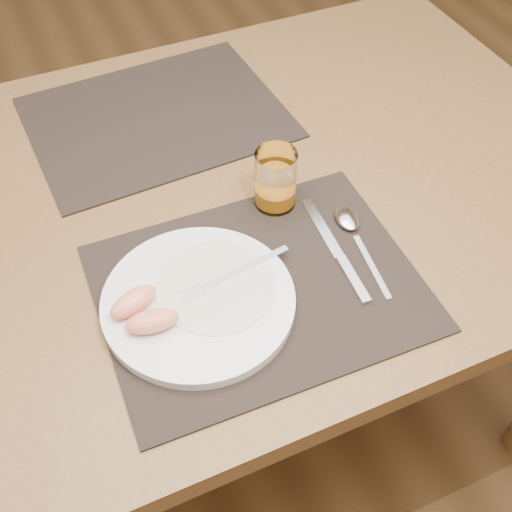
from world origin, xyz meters
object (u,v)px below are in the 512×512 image
object	(u,v)px
table	(206,227)
placemat_near	(259,287)
fork	(226,277)
juice_glass	(275,182)
knife	(340,257)
placemat_far	(157,117)
spoon	(350,225)
plate	(198,301)

from	to	relation	value
table	placemat_near	distance (m)	0.24
table	fork	bearing A→B (deg)	-100.79
fork	juice_glass	distance (m)	0.19
placemat_near	knife	xyz separation A→B (m)	(0.13, 0.00, 0.00)
placemat_far	table	bearing A→B (deg)	-88.09
table	juice_glass	bearing A→B (deg)	-36.83
placemat_near	fork	distance (m)	0.05
table	placemat_far	xyz separation A→B (m)	(-0.01, 0.22, 0.09)
placemat_far	spoon	world-z (taller)	spoon
plate	juice_glass	distance (m)	0.24
fork	knife	size ratio (longest dim) A/B	0.79
placemat_near	spoon	xyz separation A→B (m)	(0.18, 0.05, 0.01)
placemat_near	juice_glass	bearing A→B (deg)	57.60
placemat_far	knife	distance (m)	0.46
knife	juice_glass	world-z (taller)	juice_glass
placemat_near	knife	size ratio (longest dim) A/B	2.04
juice_glass	spoon	bearing A→B (deg)	-49.50
knife	juice_glass	bearing A→B (deg)	104.57
placemat_far	juice_glass	distance (m)	0.31
fork	juice_glass	size ratio (longest dim) A/B	1.76
plate	fork	world-z (taller)	fork
spoon	placemat_near	bearing A→B (deg)	-164.30
juice_glass	fork	bearing A→B (deg)	-136.83
table	spoon	size ratio (longest dim) A/B	7.29
table	spoon	world-z (taller)	spoon
knife	spoon	size ratio (longest dim) A/B	1.15
plate	spoon	bearing A→B (deg)	9.66
knife	spoon	xyz separation A→B (m)	(0.05, 0.05, 0.00)
placemat_far	juice_glass	bearing A→B (deg)	-70.38
plate	knife	bearing A→B (deg)	-0.92
fork	knife	distance (m)	0.17
plate	spoon	xyz separation A→B (m)	(0.27, 0.05, -0.00)
plate	placemat_near	bearing A→B (deg)	-2.67
placemat_near	plate	bearing A→B (deg)	177.33
knife	spoon	bearing A→B (deg)	47.32
spoon	table	bearing A→B (deg)	136.65
fork	spoon	distance (m)	0.22
table	plate	xyz separation A→B (m)	(-0.09, -0.22, 0.10)
placemat_near	juice_glass	world-z (taller)	juice_glass
table	plate	distance (m)	0.25
placemat_far	fork	world-z (taller)	fork
placemat_near	fork	xyz separation A→B (m)	(-0.04, 0.02, 0.02)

